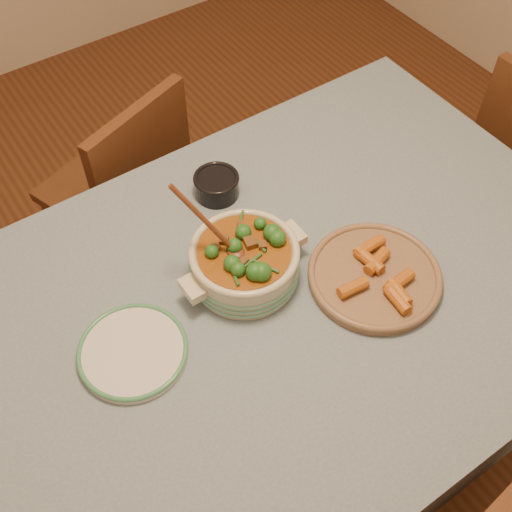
# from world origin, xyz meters

# --- Properties ---
(floor) EXTENTS (4.50, 4.50, 0.00)m
(floor) POSITION_xyz_m (0.00, 0.00, 0.00)
(floor) COLOR #4A2615
(floor) RESTS_ON ground
(dining_table) EXTENTS (1.68, 1.08, 0.76)m
(dining_table) POSITION_xyz_m (0.00, 0.00, 0.66)
(dining_table) COLOR brown
(dining_table) RESTS_ON floor
(stew_casserole) EXTENTS (0.31, 0.25, 0.29)m
(stew_casserole) POSITION_xyz_m (-0.00, 0.08, 0.82)
(stew_casserole) COLOR beige
(stew_casserole) RESTS_ON dining_table
(white_plate) EXTENTS (0.31, 0.31, 0.02)m
(white_plate) POSITION_xyz_m (-0.31, 0.04, 0.77)
(white_plate) COLOR silver
(white_plate) RESTS_ON dining_table
(condiment_bowl) EXTENTS (0.13, 0.13, 0.06)m
(condiment_bowl) POSITION_xyz_m (0.09, 0.34, 0.79)
(condiment_bowl) COLOR black
(condiment_bowl) RESTS_ON dining_table
(fried_plate) EXTENTS (0.39, 0.39, 0.05)m
(fried_plate) POSITION_xyz_m (0.24, -0.10, 0.78)
(fried_plate) COLOR #906F50
(fried_plate) RESTS_ON dining_table
(chair_far) EXTENTS (0.49, 0.49, 0.82)m
(chair_far) POSITION_xyz_m (-0.00, 0.77, 0.47)
(chair_far) COLOR #59341B
(chair_far) RESTS_ON floor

